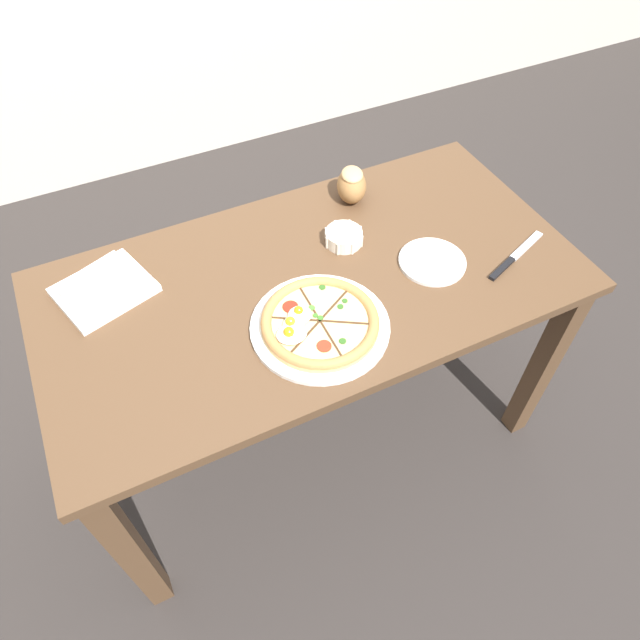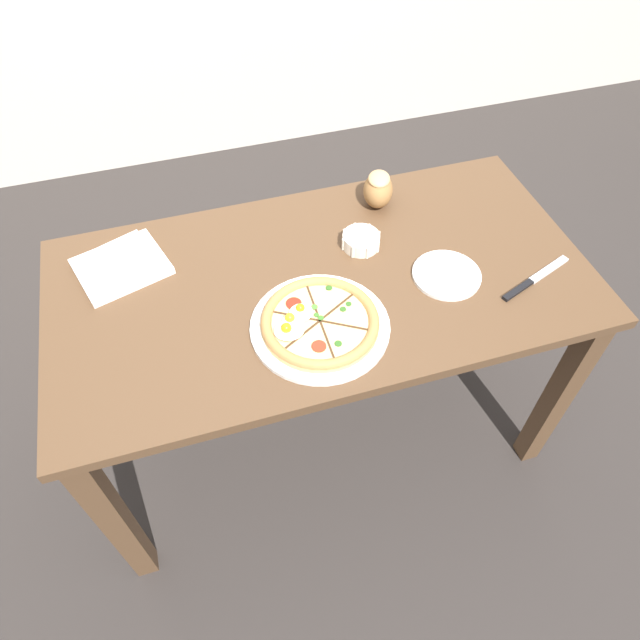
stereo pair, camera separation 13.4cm
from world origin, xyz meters
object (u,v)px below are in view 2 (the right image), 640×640
at_px(napkin_folded, 121,265).
at_px(knife_main, 535,279).
at_px(bread_piece_near, 378,189).
at_px(ramekin_bowl, 361,240).
at_px(side_saucer, 447,275).
at_px(pizza, 319,323).
at_px(dining_table, 321,307).

xyz_separation_m(napkin_folded, knife_main, (1.01, -0.35, -0.01)).
distance_m(napkin_folded, bread_piece_near, 0.74).
distance_m(ramekin_bowl, knife_main, 0.46).
bearing_deg(napkin_folded, knife_main, -18.88).
height_order(bread_piece_near, side_saucer, bread_piece_near).
relative_size(pizza, ramekin_bowl, 3.09).
xyz_separation_m(pizza, napkin_folded, (-0.44, 0.34, -0.00)).
height_order(dining_table, bread_piece_near, bread_piece_near).
bearing_deg(side_saucer, pizza, -169.16).
relative_size(ramekin_bowl, napkin_folded, 0.41).
xyz_separation_m(ramekin_bowl, bread_piece_near, (0.11, 0.16, 0.03)).
xyz_separation_m(bread_piece_near, side_saucer, (0.07, -0.33, -0.05)).
bearing_deg(ramekin_bowl, side_saucer, -44.83).
bearing_deg(pizza, knife_main, -0.72).
relative_size(ramekin_bowl, side_saucer, 0.61).
height_order(napkin_folded, side_saucer, napkin_folded).
relative_size(pizza, knife_main, 1.43).
bearing_deg(dining_table, napkin_folded, 159.46).
relative_size(dining_table, knife_main, 5.93).
relative_size(dining_table, pizza, 4.16).
bearing_deg(ramekin_bowl, knife_main, -32.88).
xyz_separation_m(pizza, ramekin_bowl, (0.19, 0.24, 0.00)).
distance_m(ramekin_bowl, napkin_folded, 0.63).
bearing_deg(pizza, napkin_folded, 142.07).
bearing_deg(napkin_folded, side_saucer, -18.60).
relative_size(dining_table, ramekin_bowl, 12.83).
height_order(dining_table, knife_main, knife_main).
relative_size(pizza, side_saucer, 1.89).
bearing_deg(napkin_folded, ramekin_bowl, -8.75).
bearing_deg(pizza, side_saucer, 10.84).
relative_size(dining_table, side_saucer, 7.85).
distance_m(pizza, knife_main, 0.58).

